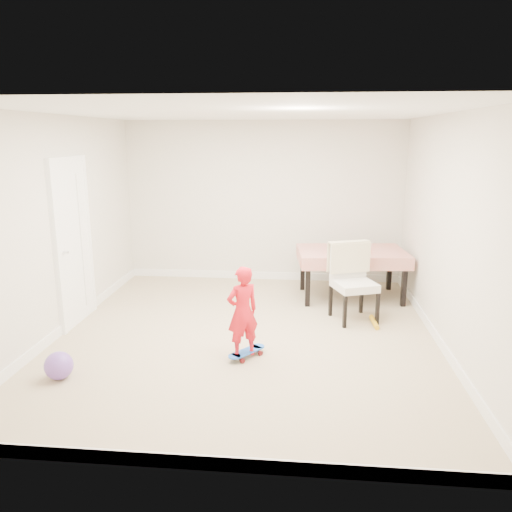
# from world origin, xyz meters

# --- Properties ---
(ground) EXTENTS (5.00, 5.00, 0.00)m
(ground) POSITION_xyz_m (0.00, 0.00, 0.00)
(ground) COLOR tan
(ground) RESTS_ON ground
(ceiling) EXTENTS (4.50, 5.00, 0.04)m
(ceiling) POSITION_xyz_m (0.00, 0.00, 2.58)
(ceiling) COLOR white
(ceiling) RESTS_ON wall_back
(wall_back) EXTENTS (4.50, 0.04, 2.60)m
(wall_back) POSITION_xyz_m (0.00, 2.48, 1.30)
(wall_back) COLOR beige
(wall_back) RESTS_ON ground
(wall_front) EXTENTS (4.50, 0.04, 2.60)m
(wall_front) POSITION_xyz_m (0.00, -2.48, 1.30)
(wall_front) COLOR beige
(wall_front) RESTS_ON ground
(wall_left) EXTENTS (0.04, 5.00, 2.60)m
(wall_left) POSITION_xyz_m (-2.23, 0.00, 1.30)
(wall_left) COLOR beige
(wall_left) RESTS_ON ground
(wall_right) EXTENTS (0.04, 5.00, 2.60)m
(wall_right) POSITION_xyz_m (2.23, 0.00, 1.30)
(wall_right) COLOR beige
(wall_right) RESTS_ON ground
(door) EXTENTS (0.11, 0.94, 2.11)m
(door) POSITION_xyz_m (-2.22, 0.30, 1.02)
(door) COLOR white
(door) RESTS_ON ground
(baseboard_back) EXTENTS (4.50, 0.02, 0.12)m
(baseboard_back) POSITION_xyz_m (0.00, 2.49, 0.06)
(baseboard_back) COLOR white
(baseboard_back) RESTS_ON ground
(baseboard_front) EXTENTS (4.50, 0.02, 0.12)m
(baseboard_front) POSITION_xyz_m (0.00, -2.49, 0.06)
(baseboard_front) COLOR white
(baseboard_front) RESTS_ON ground
(baseboard_left) EXTENTS (0.02, 5.00, 0.12)m
(baseboard_left) POSITION_xyz_m (-2.24, 0.00, 0.06)
(baseboard_left) COLOR white
(baseboard_left) RESTS_ON ground
(baseboard_right) EXTENTS (0.02, 5.00, 0.12)m
(baseboard_right) POSITION_xyz_m (2.24, 0.00, 0.06)
(baseboard_right) COLOR white
(baseboard_right) RESTS_ON ground
(dining_table) EXTENTS (1.63, 1.12, 0.72)m
(dining_table) POSITION_xyz_m (1.38, 1.63, 0.36)
(dining_table) COLOR red
(dining_table) RESTS_ON ground
(dining_chair) EXTENTS (0.74, 0.78, 1.01)m
(dining_chair) POSITION_xyz_m (1.33, 0.68, 0.51)
(dining_chair) COLOR silver
(dining_chair) RESTS_ON ground
(skateboard) EXTENTS (0.46, 0.50, 0.07)m
(skateboard) POSITION_xyz_m (0.07, -0.58, 0.04)
(skateboard) COLOR blue
(skateboard) RESTS_ON ground
(child) EXTENTS (0.43, 0.40, 1.00)m
(child) POSITION_xyz_m (0.03, -0.61, 0.50)
(child) COLOR red
(child) RESTS_ON ground
(balloon) EXTENTS (0.28, 0.28, 0.28)m
(balloon) POSITION_xyz_m (-1.72, -1.25, 0.14)
(balloon) COLOR #7149B0
(balloon) RESTS_ON ground
(foam_toy) EXTENTS (0.08, 0.40, 0.06)m
(foam_toy) POSITION_xyz_m (1.59, 0.54, 0.03)
(foam_toy) COLOR gold
(foam_toy) RESTS_ON ground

